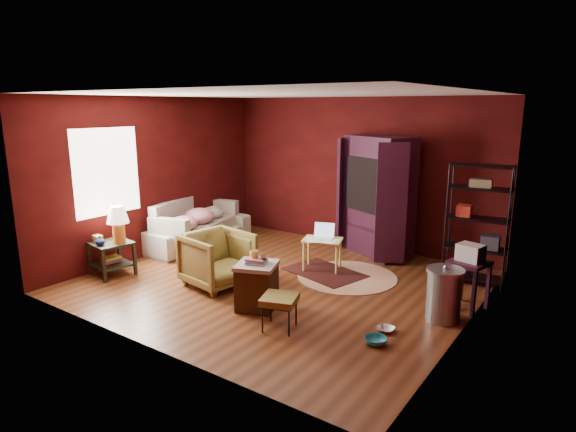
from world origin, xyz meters
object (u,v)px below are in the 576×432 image
(laptop_desk, at_px, (323,242))
(tv_armoire, at_px, (377,194))
(sofa, at_px, (196,223))
(armchair, at_px, (218,257))
(side_table, at_px, (115,234))
(hamper, at_px, (257,285))
(wire_shelving, at_px, (479,220))

(laptop_desk, distance_m, tv_armoire, 1.53)
(sofa, height_order, laptop_desk, sofa)
(armchair, relative_size, side_table, 0.80)
(side_table, relative_size, tv_armoire, 0.53)
(hamper, distance_m, laptop_desk, 1.82)
(laptop_desk, xyz_separation_m, tv_armoire, (0.31, 1.36, 0.63))
(tv_armoire, bearing_deg, sofa, -129.34)
(sofa, relative_size, hamper, 3.09)
(side_table, distance_m, tv_armoire, 4.49)
(laptop_desk, bearing_deg, sofa, 163.97)
(wire_shelving, bearing_deg, tv_armoire, 157.83)
(sofa, distance_m, hamper, 3.28)
(armchair, height_order, wire_shelving, wire_shelving)
(hamper, height_order, wire_shelving, wire_shelving)
(laptop_desk, bearing_deg, armchair, -140.95)
(armchair, bearing_deg, hamper, -98.39)
(sofa, xyz_separation_m, hamper, (2.81, -1.68, -0.11))
(sofa, height_order, wire_shelving, wire_shelving)
(side_table, relative_size, wire_shelving, 0.62)
(hamper, bearing_deg, armchair, 161.79)
(sofa, relative_size, wire_shelving, 1.22)
(wire_shelving, bearing_deg, hamper, -134.83)
(sofa, relative_size, side_table, 1.98)
(sofa, xyz_separation_m, wire_shelving, (4.94, 0.94, 0.56))
(sofa, bearing_deg, side_table, -174.28)
(hamper, bearing_deg, sofa, 149.22)
(side_table, xyz_separation_m, laptop_desk, (2.57, 2.07, -0.20))
(sofa, bearing_deg, wire_shelving, -78.43)
(armchair, height_order, hamper, armchair)
(hamper, relative_size, wire_shelving, 0.40)
(side_table, height_order, hamper, side_table)
(sofa, xyz_separation_m, laptop_desk, (2.74, 0.14, 0.04))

